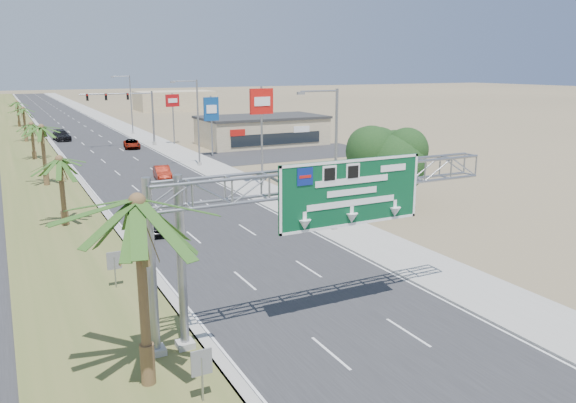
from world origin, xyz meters
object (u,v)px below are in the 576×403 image
Objects in this scene: car_right_lane at (132,144)px; signal_mast at (139,113)px; store_building at (262,131)px; pole_sign_blue at (211,112)px; sign_gantry at (316,193)px; pole_sign_red_near at (262,108)px; palm_near at (137,203)px; car_left_lane at (154,223)px; car_mid_lane at (162,173)px; car_far at (61,136)px; pole_sign_red_far at (173,104)px.

signal_mast is at bearing 47.39° from car_right_lane.
store_building is 13.65m from pole_sign_blue.
sign_gantry is 30.19m from pole_sign_red_near.
palm_near is 21.01m from car_left_lane.
pole_sign_blue reaches higher than store_building.
car_far is at bearing 105.69° from car_mid_lane.
signal_mast reaches higher than car_left_lane.
sign_gantry is 2.19× the size of pole_sign_red_far.
palm_near reaches higher than sign_gantry.
pole_sign_blue reaches higher than car_mid_lane.
pole_sign_red_near is at bearing -72.55° from car_right_lane.
signal_mast is 0.57× the size of store_building.
pole_sign_red_near is (7.79, -7.92, 6.93)m from car_mid_lane.
pole_sign_red_near is 1.23× the size of pole_sign_blue.
signal_mast is at bearing 84.26° from sign_gantry.
pole_sign_red_far is at bearing 79.72° from sign_gantry.
car_far reaches higher than car_right_lane.
car_left_lane is (5.14, 19.39, -6.25)m from palm_near.
pole_sign_blue is at bearing 67.76° from palm_near.
store_building is at bearing -26.05° from pole_sign_red_far.
store_building is 3.91× the size of car_right_lane.
car_right_lane is (7.67, 43.27, -0.04)m from car_left_lane.
pole_sign_blue is (12.44, 48.40, -0.24)m from sign_gantry.
signal_mast is 45.72m from car_left_lane.
palm_near is 77.12m from car_far.
pole_sign_red_near reaches higher than car_far.
pole_sign_blue is (20.58, 50.33, -1.11)m from palm_near.
pole_sign_red_far is at bearing 76.32° from car_left_lane.
palm_near is at bearing -94.05° from car_right_lane.
pole_sign_red_near is at bearing -95.92° from pole_sign_blue.
pole_sign_red_far is (8.66, 25.63, 5.31)m from car_mid_lane.
store_building is 2.35× the size of pole_sign_red_far.
car_far is at bearing 144.68° from store_building.
pole_sign_blue is at bearing -50.28° from car_right_lane.
sign_gantry reaches higher than car_far.
car_right_lane is 33.65m from pole_sign_red_near.
pole_sign_blue is at bearing 67.56° from car_left_lane.
car_far is at bearing 120.90° from pole_sign_blue.
store_building is (23.06, 56.07, -4.06)m from sign_gantry.
pole_sign_red_far is at bearing 17.24° from car_right_lane.
sign_gantry is 2.14× the size of pole_sign_blue.
store_building is 19.03m from car_right_lane.
car_mid_lane is at bearing -86.97° from car_far.
sign_gantry is 2.01× the size of palm_near.
pole_sign_blue reaches higher than sign_gantry.
pole_sign_red_far is (0.87, 33.55, -1.62)m from pole_sign_red_near.
car_mid_lane is at bearing 77.57° from car_left_lane.
car_right_lane is (12.80, 62.66, -6.29)m from palm_near.
pole_sign_blue is at bearing 57.91° from car_mid_lane.
car_far is (-0.36, 57.33, 0.11)m from car_left_lane.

